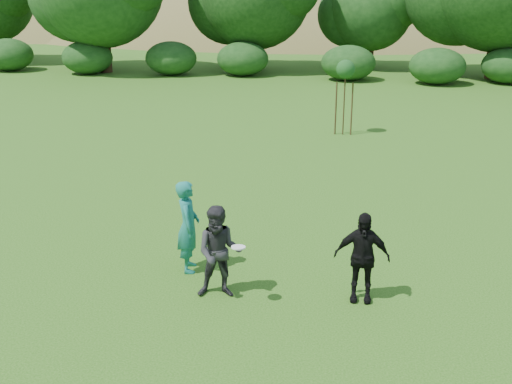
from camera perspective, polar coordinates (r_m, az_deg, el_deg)
ground at (r=12.71m, az=-2.06°, el=-9.12°), size 120.00×120.00×0.00m
player_teal at (r=13.38m, az=-6.06°, el=-3.05°), size 0.62×0.81×1.97m
player_grey at (r=12.29m, az=-3.27°, el=-5.37°), size 0.99×0.82×1.85m
player_black at (r=12.31m, az=9.38°, el=-5.72°), size 1.05×0.44×1.79m
frisbee at (r=11.81m, az=-1.59°, el=-4.93°), size 0.27×0.27×0.05m
sapling at (r=24.54m, az=7.96°, el=10.58°), size 0.70×0.70×2.85m
hillside at (r=81.49m, az=6.60°, el=6.34°), size 150.00×72.00×52.00m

